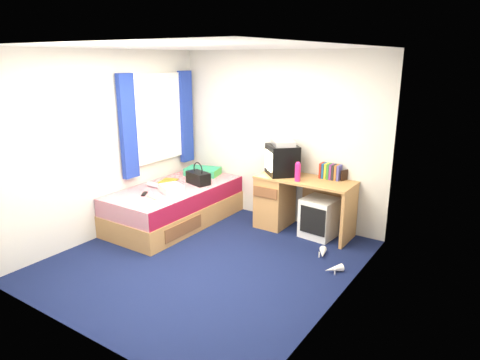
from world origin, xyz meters
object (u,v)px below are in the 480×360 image
Objects in this scene: storage_cube at (319,217)px; vcr at (283,142)px; bed at (175,205)px; pink_water_bottle at (298,173)px; handbag at (198,178)px; white_heels at (328,261)px; crt_tv at (282,160)px; water_bottle at (154,185)px; picture_frame at (344,175)px; aerosol_can at (298,171)px; magazine at (168,181)px; pillow at (203,171)px; colour_swatch_fan at (153,197)px; desk at (287,199)px; towel at (171,189)px; remote_control at (144,194)px.

vcr is at bearing -178.40° from storage_cube.
bed is 8.71× the size of pink_water_bottle.
handbag is 0.72× the size of white_heels.
water_bottle is at bearing -104.66° from crt_tv.
bed is 2.39m from picture_frame.
aerosol_can is at bearing 137.56° from white_heels.
magazine is (-1.81, -0.57, -0.30)m from aerosol_can.
pillow is at bearing 137.15° from handbag.
picture_frame is (0.82, 0.19, -0.37)m from vcr.
aerosol_can is at bearing -176.61° from storage_cube.
crt_tv is at bearing 29.44° from bed.
vcr is 0.70× the size of white_heels.
vcr reaches higher than water_bottle.
colour_swatch_fan is (-1.20, -1.27, -0.41)m from crt_tv.
vcr is at bearing 31.38° from water_bottle.
pillow is 2.21m from picture_frame.
water_bottle is (-1.78, -0.90, -0.27)m from aerosol_can.
water_bottle is at bearing -150.09° from desk.
vcr is 1.24× the size of towel.
desk is 5.66× the size of pink_water_bottle.
picture_frame is 0.61m from aerosol_can.
handbag is at bearing -114.19° from crt_tv.
crt_tv reaches higher than storage_cube.
colour_swatch_fan is at bearing -126.07° from picture_frame.
remote_control reaches higher than colour_swatch_fan.
vcr is 1.87m from colour_swatch_fan.
aerosol_can is 1.16× the size of remote_control.
picture_frame reaches higher than colour_swatch_fan.
water_bottle is 0.33m from remote_control.
storage_cube is 1.34× the size of handbag.
vcr is 1.89m from water_bottle.
colour_swatch_fan is 1.38× the size of remote_control.
vcr reaches higher than towel.
pink_water_bottle is 1.48m from handbag.
colour_swatch_fan is at bearing -78.68° from bed.
aerosol_can reaches higher than pillow.
colour_swatch_fan is at bearing -46.26° from water_bottle.
vcr is at bearing 173.71° from aerosol_can.
bed is 0.57m from remote_control.
vcr is at bearing 177.43° from desk.
pink_water_bottle reaches higher than storage_cube.
handbag is at bearing -159.69° from desk.
pink_water_bottle is at bearing -64.06° from aerosol_can.
magazine is (-0.25, 0.14, 0.28)m from bed.
water_bottle is at bearing 80.82° from remote_control.
crt_tv is at bearing 21.00° from magazine.
picture_frame reaches higher than bed.
crt_tv is at bearing 179.63° from desk.
handbag is 2.23m from white_heels.
colour_swatch_fan is (-1.20, -1.27, -0.65)m from vcr.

